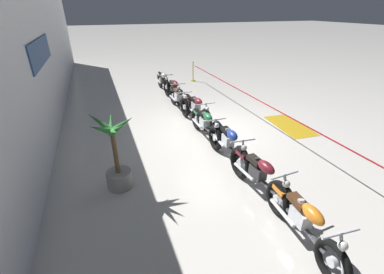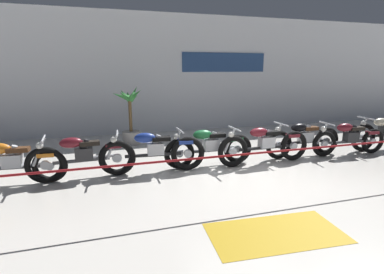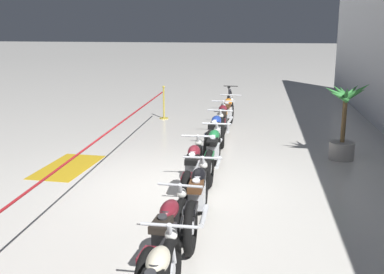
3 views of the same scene
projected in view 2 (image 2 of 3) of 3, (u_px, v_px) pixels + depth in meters
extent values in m
plane|color=silver|center=(244.00, 172.00, 6.75)|extent=(120.00, 120.00, 0.00)
cube|color=white|center=(183.00, 74.00, 11.06)|extent=(28.00, 0.25, 4.20)
cube|color=navy|center=(224.00, 62.00, 11.29)|extent=(3.31, 0.04, 0.70)
torus|color=black|center=(50.00, 166.00, 6.10)|extent=(0.70, 0.17, 0.69)
cylinder|color=silver|center=(50.00, 166.00, 6.10)|extent=(0.17, 0.09, 0.16)
cube|color=silver|center=(12.00, 161.00, 5.93)|extent=(0.38, 0.25, 0.26)
cylinder|color=silver|center=(9.00, 151.00, 5.87)|extent=(0.19, 0.12, 0.24)
cylinder|color=silver|center=(13.00, 151.00, 5.89)|extent=(0.19, 0.12, 0.24)
cylinder|color=silver|center=(32.00, 164.00, 6.15)|extent=(0.70, 0.13, 0.07)
cube|color=#47474C|center=(11.00, 168.00, 5.95)|extent=(1.16, 0.15, 0.06)
cube|color=#4C2D19|center=(18.00, 150.00, 5.90)|extent=(0.41, 0.23, 0.09)
cube|color=orange|center=(46.00, 155.00, 6.04)|extent=(0.33, 0.18, 0.08)
torus|color=black|center=(45.00, 165.00, 6.06)|extent=(0.77, 0.16, 0.76)
torus|color=black|center=(116.00, 158.00, 6.54)|extent=(0.77, 0.16, 0.76)
cylinder|color=silver|center=(45.00, 165.00, 6.06)|extent=(0.19, 0.09, 0.18)
cylinder|color=silver|center=(116.00, 158.00, 6.54)|extent=(0.19, 0.09, 0.18)
cylinder|color=silver|center=(39.00, 152.00, 5.96)|extent=(0.31, 0.07, 0.59)
cube|color=#2D2D30|center=(84.00, 154.00, 6.28)|extent=(0.37, 0.24, 0.26)
cylinder|color=#2D2D30|center=(81.00, 145.00, 6.22)|extent=(0.19, 0.12, 0.24)
cylinder|color=#2D2D30|center=(85.00, 144.00, 6.25)|extent=(0.19, 0.12, 0.24)
cylinder|color=silver|center=(99.00, 157.00, 6.54)|extent=(0.70, 0.11, 0.07)
cube|color=#47474C|center=(82.00, 160.00, 6.29)|extent=(1.13, 0.13, 0.06)
ellipsoid|color=maroon|center=(71.00, 143.00, 6.14)|extent=(0.47, 0.25, 0.22)
cube|color=black|center=(90.00, 143.00, 6.28)|extent=(0.41, 0.22, 0.09)
cube|color=maroon|center=(113.00, 146.00, 6.46)|extent=(0.33, 0.18, 0.08)
cylinder|color=silver|center=(43.00, 139.00, 5.94)|extent=(0.07, 0.62, 0.04)
sphere|color=silver|center=(40.00, 146.00, 5.95)|extent=(0.14, 0.14, 0.14)
torus|color=black|center=(118.00, 158.00, 6.50)|extent=(0.79, 0.19, 0.79)
torus|color=black|center=(188.00, 154.00, 6.84)|extent=(0.79, 0.19, 0.79)
cylinder|color=silver|center=(118.00, 158.00, 6.50)|extent=(0.19, 0.09, 0.18)
cylinder|color=silver|center=(188.00, 154.00, 6.84)|extent=(0.19, 0.09, 0.18)
cylinder|color=silver|center=(112.00, 146.00, 6.42)|extent=(0.31, 0.08, 0.59)
cube|color=silver|center=(156.00, 149.00, 6.64)|extent=(0.38, 0.25, 0.26)
cylinder|color=silver|center=(153.00, 140.00, 6.59)|extent=(0.19, 0.12, 0.24)
cylinder|color=silver|center=(157.00, 140.00, 6.61)|extent=(0.19, 0.12, 0.24)
cylinder|color=silver|center=(168.00, 152.00, 6.87)|extent=(0.70, 0.12, 0.07)
cube|color=black|center=(154.00, 155.00, 6.66)|extent=(1.25, 0.15, 0.06)
ellipsoid|color=navy|center=(145.00, 138.00, 6.54)|extent=(0.48, 0.25, 0.22)
cube|color=black|center=(161.00, 139.00, 6.62)|extent=(0.41, 0.23, 0.09)
cube|color=navy|center=(186.00, 142.00, 6.76)|extent=(0.33, 0.18, 0.08)
cylinder|color=silver|center=(117.00, 133.00, 6.38)|extent=(0.08, 0.62, 0.04)
sphere|color=silver|center=(114.00, 140.00, 6.40)|extent=(0.14, 0.14, 0.14)
torus|color=black|center=(179.00, 154.00, 6.94)|extent=(0.73, 0.14, 0.73)
torus|color=black|center=(238.00, 149.00, 7.35)|extent=(0.73, 0.14, 0.73)
cylinder|color=silver|center=(179.00, 154.00, 6.94)|extent=(0.17, 0.08, 0.17)
cylinder|color=silver|center=(238.00, 149.00, 7.35)|extent=(0.17, 0.08, 0.17)
cylinder|color=silver|center=(175.00, 142.00, 6.85)|extent=(0.30, 0.06, 0.59)
cube|color=silver|center=(211.00, 145.00, 7.12)|extent=(0.36, 0.22, 0.26)
cylinder|color=silver|center=(210.00, 137.00, 7.07)|extent=(0.18, 0.11, 0.24)
cylinder|color=silver|center=(213.00, 136.00, 7.09)|extent=(0.18, 0.11, 0.24)
cylinder|color=silver|center=(221.00, 148.00, 7.37)|extent=(0.70, 0.08, 0.07)
cube|color=#47474C|center=(209.00, 150.00, 7.14)|extent=(1.19, 0.07, 0.06)
ellipsoid|color=#1E6B38|center=(202.00, 135.00, 7.00)|extent=(0.46, 0.22, 0.22)
cube|color=black|center=(217.00, 135.00, 7.11)|extent=(0.40, 0.20, 0.09)
cube|color=#1E6B38|center=(236.00, 139.00, 7.28)|extent=(0.32, 0.16, 0.08)
cylinder|color=silver|center=(180.00, 130.00, 6.82)|extent=(0.04, 0.62, 0.04)
sphere|color=silver|center=(177.00, 137.00, 6.83)|extent=(0.14, 0.14, 0.14)
torus|color=black|center=(233.00, 151.00, 7.06)|extent=(0.77, 0.14, 0.76)
torus|color=black|center=(294.00, 146.00, 7.57)|extent=(0.77, 0.14, 0.76)
cylinder|color=silver|center=(233.00, 151.00, 7.06)|extent=(0.18, 0.08, 0.18)
cylinder|color=silver|center=(294.00, 146.00, 7.57)|extent=(0.18, 0.08, 0.18)
cylinder|color=silver|center=(230.00, 140.00, 6.97)|extent=(0.30, 0.06, 0.59)
cube|color=silver|center=(267.00, 142.00, 7.29)|extent=(0.36, 0.23, 0.26)
cylinder|color=silver|center=(265.00, 134.00, 7.24)|extent=(0.18, 0.11, 0.24)
cylinder|color=silver|center=(268.00, 134.00, 7.26)|extent=(0.18, 0.11, 0.24)
cylinder|color=silver|center=(274.00, 145.00, 7.54)|extent=(0.70, 0.08, 0.07)
cube|color=black|center=(264.00, 148.00, 7.31)|extent=(1.35, 0.08, 0.06)
ellipsoid|color=maroon|center=(259.00, 132.00, 7.17)|extent=(0.46, 0.23, 0.22)
cube|color=black|center=(272.00, 133.00, 7.28)|extent=(0.40, 0.21, 0.09)
cube|color=maroon|center=(293.00, 136.00, 7.49)|extent=(0.32, 0.17, 0.08)
cylinder|color=silver|center=(234.00, 129.00, 6.94)|extent=(0.05, 0.62, 0.04)
sphere|color=silver|center=(231.00, 135.00, 6.95)|extent=(0.14, 0.14, 0.14)
torus|color=black|center=(279.00, 145.00, 7.70)|extent=(0.75, 0.12, 0.75)
torus|color=black|center=(326.00, 141.00, 8.13)|extent=(0.75, 0.12, 0.75)
cylinder|color=silver|center=(279.00, 145.00, 7.70)|extent=(0.18, 0.08, 0.18)
cylinder|color=silver|center=(326.00, 141.00, 8.13)|extent=(0.18, 0.08, 0.18)
cylinder|color=silver|center=(277.00, 134.00, 7.61)|extent=(0.30, 0.06, 0.59)
cube|color=silver|center=(305.00, 137.00, 7.89)|extent=(0.36, 0.22, 0.26)
cylinder|color=silver|center=(305.00, 130.00, 7.84)|extent=(0.18, 0.11, 0.24)
cylinder|color=silver|center=(307.00, 129.00, 7.86)|extent=(0.18, 0.11, 0.24)
cylinder|color=silver|center=(311.00, 140.00, 8.14)|extent=(0.70, 0.07, 0.07)
cube|color=black|center=(303.00, 142.00, 7.91)|extent=(1.19, 0.07, 0.06)
ellipsoid|color=black|center=(299.00, 128.00, 7.77)|extent=(0.46, 0.22, 0.22)
cube|color=#4C2D19|center=(310.00, 128.00, 7.88)|extent=(0.40, 0.20, 0.09)
cube|color=black|center=(326.00, 131.00, 8.06)|extent=(0.32, 0.16, 0.08)
cylinder|color=silver|center=(281.00, 124.00, 7.58)|extent=(0.04, 0.62, 0.04)
sphere|color=silver|center=(278.00, 129.00, 7.59)|extent=(0.14, 0.14, 0.14)
torus|color=black|center=(324.00, 144.00, 7.92)|extent=(0.70, 0.17, 0.69)
torus|color=black|center=(373.00, 141.00, 8.23)|extent=(0.70, 0.17, 0.69)
cylinder|color=silver|center=(324.00, 144.00, 7.92)|extent=(0.17, 0.09, 0.16)
cylinder|color=silver|center=(373.00, 141.00, 8.23)|extent=(0.17, 0.09, 0.16)
cylinder|color=silver|center=(322.00, 134.00, 7.84)|extent=(0.31, 0.08, 0.59)
cube|color=#2D2D30|center=(351.00, 137.00, 8.05)|extent=(0.38, 0.25, 0.26)
cylinder|color=#2D2D30|center=(351.00, 129.00, 8.00)|extent=(0.19, 0.13, 0.24)
cylinder|color=#2D2D30|center=(353.00, 129.00, 8.01)|extent=(0.19, 0.13, 0.24)
cylinder|color=silver|center=(356.00, 140.00, 8.27)|extent=(0.70, 0.13, 0.07)
cube|color=#47474C|center=(349.00, 142.00, 8.07)|extent=(1.21, 0.16, 0.06)
ellipsoid|color=maroon|center=(345.00, 127.00, 7.94)|extent=(0.48, 0.26, 0.22)
cube|color=black|center=(356.00, 128.00, 8.03)|extent=(0.42, 0.23, 0.09)
cube|color=maroon|center=(372.00, 132.00, 8.16)|extent=(0.33, 0.19, 0.08)
cylinder|color=silver|center=(327.00, 123.00, 7.80)|extent=(0.09, 0.62, 0.04)
sphere|color=silver|center=(324.00, 129.00, 7.82)|extent=(0.14, 0.14, 0.14)
torus|color=black|center=(363.00, 137.00, 8.42)|extent=(0.80, 0.15, 0.80)
cylinder|color=silver|center=(363.00, 137.00, 8.42)|extent=(0.19, 0.08, 0.19)
cylinder|color=silver|center=(362.00, 128.00, 8.33)|extent=(0.30, 0.06, 0.59)
cube|color=black|center=(384.00, 135.00, 8.60)|extent=(1.16, 0.09, 0.06)
ellipsoid|color=beige|center=(381.00, 122.00, 8.47)|extent=(0.47, 0.23, 0.22)
cylinder|color=silver|center=(366.00, 118.00, 8.30)|extent=(0.05, 0.62, 0.04)
sphere|color=silver|center=(363.00, 123.00, 8.31)|extent=(0.14, 0.14, 0.14)
cylinder|color=gray|center=(131.00, 138.00, 9.31)|extent=(0.56, 0.56, 0.40)
cylinder|color=brown|center=(130.00, 115.00, 9.15)|extent=(0.10, 0.10, 1.00)
cone|color=#337F38|center=(135.00, 95.00, 9.05)|extent=(0.47, 0.20, 0.41)
cone|color=#337F38|center=(134.00, 93.00, 9.23)|extent=(0.47, 0.58, 0.57)
cone|color=#337F38|center=(128.00, 96.00, 9.20)|extent=(0.19, 0.50, 0.36)
cone|color=#337F38|center=(125.00, 95.00, 9.10)|extent=(0.42, 0.44, 0.46)
cone|color=#337F38|center=(122.00, 96.00, 8.93)|extent=(0.59, 0.23, 0.35)
cone|color=#337F38|center=(125.00, 96.00, 8.88)|extent=(0.47, 0.39, 0.43)
cone|color=#337F38|center=(131.00, 96.00, 8.83)|extent=(0.23, 0.55, 0.41)
cone|color=#337F38|center=(134.00, 98.00, 8.91)|extent=(0.36, 0.48, 0.38)
cylinder|color=maroon|center=(281.00, 151.00, 5.24)|extent=(11.72, 0.04, 0.04)
cube|color=#B78E19|center=(276.00, 233.00, 4.26)|extent=(1.98, 1.10, 0.01)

